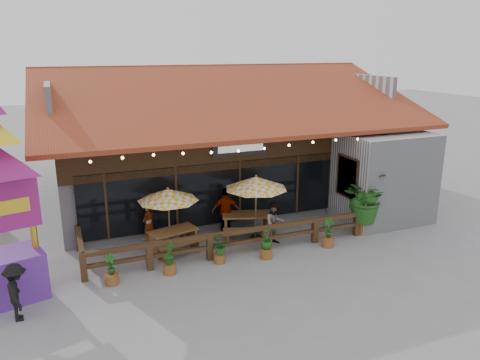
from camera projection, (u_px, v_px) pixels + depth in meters
name	position (u px, v px, depth m)	size (l,w,h in m)	color
ground	(271.00, 243.00, 16.95)	(100.00, 100.00, 0.00)	gray
restaurant_building	(218.00, 148.00, 22.36)	(15.50, 14.73, 6.09)	#B7B7BC
patio_railing	(215.00, 239.00, 15.75)	(10.00, 2.60, 0.92)	#4C321B
umbrella_left	(168.00, 195.00, 15.99)	(2.81, 2.81, 2.26)	brown
umbrella_right	(256.00, 183.00, 16.82)	(2.45, 2.45, 2.45)	brown
picnic_table_left	(173.00, 237.00, 16.15)	(1.93, 1.77, 0.79)	brown
picnic_table_right	(247.00, 221.00, 17.47)	(2.20, 2.04, 0.87)	brown
tropical_plant	(364.00, 199.00, 17.55)	(2.22, 2.26, 2.37)	brown
diner_a	(149.00, 225.00, 16.56)	(0.57, 0.37, 1.56)	#3A2412
diner_b	(274.00, 223.00, 16.70)	(0.76, 0.59, 1.56)	#3A2412
diner_c	(226.00, 211.00, 17.61)	(1.05, 0.44, 1.79)	#3A2412
pedestrian	(17.00, 292.00, 11.99)	(1.01, 0.58, 1.56)	black
planter_a	(111.00, 271.00, 13.90)	(0.40, 0.40, 0.99)	brown
planter_b	(169.00, 260.00, 14.54)	(0.42, 0.45, 1.02)	brown
planter_c	(219.00, 248.00, 15.27)	(0.74, 0.74, 0.93)	brown
planter_d	(266.00, 244.00, 15.62)	(0.55, 0.55, 1.05)	brown
planter_e	(328.00, 235.00, 16.55)	(0.43, 0.45, 1.06)	brown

